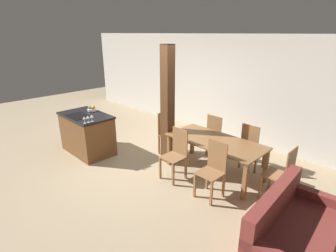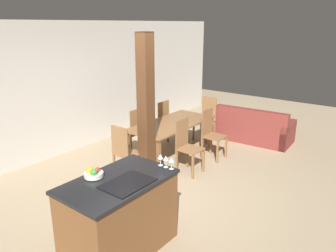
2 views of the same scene
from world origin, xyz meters
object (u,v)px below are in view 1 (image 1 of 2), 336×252
object	(u,v)px
kitchen_island	(87,133)
wine_glass_near	(84,118)
dining_table	(215,144)
timber_post	(168,106)
wine_glass_far	(92,116)
dining_chair_near_left	(176,153)
fruit_bowl	(92,109)
dining_chair_far_left	(216,135)
couch	(293,233)
wine_glass_middle	(88,117)
dining_chair_near_right	(213,169)
dining_chair_far_right	(251,146)
dining_chair_foot_end	(282,174)
dining_chair_head_end	(167,132)

from	to	relation	value
kitchen_island	wine_glass_near	world-z (taller)	wine_glass_near
dining_table	timber_post	distance (m)	1.27
wine_glass_far	dining_chair_near_left	world-z (taller)	wine_glass_far
fruit_bowl	dining_chair_near_left	world-z (taller)	fruit_bowl
kitchen_island	wine_glass_near	distance (m)	0.89
dining_chair_far_left	timber_post	distance (m)	1.35
wine_glass_far	couch	bearing A→B (deg)	6.91
fruit_bowl	wine_glass_middle	world-z (taller)	wine_glass_middle
dining_chair_far_left	dining_chair_near_right	bearing A→B (deg)	122.92
wine_glass_far	dining_table	xyz separation A→B (m)	(2.15, 1.45, -0.43)
fruit_bowl	wine_glass_far	world-z (taller)	wine_glass_far
couch	dining_chair_far_right	bearing A→B (deg)	39.14
dining_chair_far_left	wine_glass_near	bearing A→B (deg)	53.20
dining_chair_far_left	dining_chair_foot_end	distance (m)	1.90
dining_chair_near_left	dining_chair_far_left	bearing A→B (deg)	90.00
wine_glass_middle	dining_chair_near_right	bearing A→B (deg)	18.46
dining_chair_head_end	kitchen_island	bearing A→B (deg)	132.98
kitchen_island	wine_glass_far	world-z (taller)	wine_glass_far
wine_glass_near	dining_table	bearing A→B (deg)	37.00
wine_glass_middle	couch	xyz separation A→B (m)	(4.08, 0.58, -0.79)
kitchen_island	dining_chair_head_end	size ratio (longest dim) A/B	1.32
wine_glass_near	dining_chair_head_end	xyz separation A→B (m)	(0.80, 1.62, -0.54)
wine_glass_middle	dining_chair_foot_end	world-z (taller)	wine_glass_middle
fruit_bowl	wine_glass_far	xyz separation A→B (m)	(0.72, -0.41, 0.07)
fruit_bowl	dining_chair_far_left	xyz separation A→B (m)	(2.43, 1.71, -0.47)
dining_table	dining_chair_far_right	size ratio (longest dim) A/B	1.93
couch	dining_chair_near_right	bearing A→B (deg)	75.85
wine_glass_middle	dining_chair_near_left	bearing A→B (deg)	26.71
fruit_bowl	wine_glass_middle	size ratio (longest dim) A/B	1.49
couch	dining_chair_head_end	bearing A→B (deg)	70.32
fruit_bowl	dining_table	distance (m)	3.07
dining_chair_near_right	couch	bearing A→B (deg)	-10.73
dining_chair_near_left	dining_chair_far_left	distance (m)	1.34
dining_chair_near_left	dining_chair_near_right	xyz separation A→B (m)	(0.87, 0.00, 0.00)
dining_chair_near_left	dining_table	bearing A→B (deg)	57.08
dining_chair_foot_end	timber_post	bearing A→B (deg)	-83.74
dining_table	dining_chair_far_left	world-z (taller)	dining_chair_far_left
dining_chair_head_end	couch	bearing A→B (deg)	-106.26
timber_post	wine_glass_middle	bearing A→B (deg)	-130.33
wine_glass_middle	wine_glass_far	bearing A→B (deg)	90.00
dining_table	dining_chair_far_right	distance (m)	0.81
fruit_bowl	wine_glass_near	size ratio (longest dim) A/B	1.49
wine_glass_middle	dining_chair_far_right	distance (m)	3.44
wine_glass_near	dining_chair_near_left	world-z (taller)	wine_glass_near
wine_glass_far	dining_chair_near_left	xyz separation A→B (m)	(1.71, 0.78, -0.54)
dining_chair_foot_end	wine_glass_near	bearing A→B (deg)	-65.14
dining_chair_foot_end	timber_post	world-z (taller)	timber_post
wine_glass_far	kitchen_island	bearing A→B (deg)	165.19
dining_chair_far_left	couch	xyz separation A→B (m)	(2.36, -1.63, -0.25)
dining_chair_near_right	dining_chair_far_left	bearing A→B (deg)	122.92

